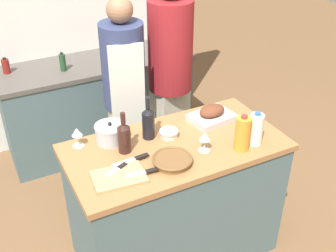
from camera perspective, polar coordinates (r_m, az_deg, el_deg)
The scene contains 23 objects.
ground_plane at distance 3.24m, azimuth 0.89°, elevation -16.21°, with size 12.00×12.00×0.00m, color brown.
kitchen_island at distance 2.91m, azimuth 0.97°, elevation -10.09°, with size 1.37×0.71×0.93m.
back_counter at distance 4.13m, azimuth -9.35°, elevation 2.93°, with size 1.80×0.60×0.89m.
back_wall at distance 4.13m, azimuth -12.02°, elevation 15.18°, with size 2.30×0.10×2.55m.
roasting_pan at distance 2.87m, azimuth 5.94°, elevation 1.52°, with size 0.32×0.25×0.11m.
wicker_basket at distance 2.46m, azimuth 0.57°, elevation -4.64°, with size 0.24×0.24×0.04m.
cutting_board at distance 2.37m, azimuth -6.67°, elevation -6.85°, with size 0.31×0.23×0.02m.
stock_pot at distance 2.66m, azimuth -7.79°, elevation -0.95°, with size 0.20×0.20×0.14m.
mixing_bowl at distance 2.69m, azimuth 0.11°, elevation -0.94°, with size 0.13×0.13×0.05m.
juice_jug at distance 2.57m, azimuth 10.06°, elevation -1.01°, with size 0.09×0.09×0.24m.
milk_jug at distance 2.64m, azimuth 11.82°, elevation -0.41°, with size 0.09×0.09×0.22m.
wine_bottle_green at distance 2.53m, azimuth -5.97°, elevation -1.44°, with size 0.08×0.08×0.27m.
wine_bottle_dark at distance 2.64m, azimuth -2.69°, elevation 0.54°, with size 0.08×0.08×0.29m.
wine_glass_left at distance 2.62m, azimuth -12.23°, elevation -0.95°, with size 0.07×0.07×0.13m.
wine_glass_right at distance 2.53m, azimuth 5.02°, elevation -1.58°, with size 0.07×0.07×0.13m.
knife_chef at distance 2.47m, azimuth -4.89°, elevation -4.56°, with size 0.23×0.05×0.01m.
knife_paring at distance 2.41m, azimuth -6.93°, elevation -5.83°, with size 0.15×0.09×0.01m.
knife_bread at distance 2.37m, azimuth -3.40°, elevation -6.29°, with size 0.19×0.05×0.01m.
condiment_bottle_tall at distance 3.78m, azimuth -14.08°, elevation 8.36°, with size 0.05×0.05×0.17m.
condiment_bottle_short at distance 3.94m, azimuth -7.38°, elevation 10.27°, with size 0.05×0.05×0.20m.
condiment_bottle_extra at distance 3.89m, azimuth -21.11°, elevation 7.58°, with size 0.06×0.06×0.14m.
person_cook_aproned at distance 3.29m, azimuth -5.92°, elevation 4.67°, with size 0.33×0.35×1.65m.
person_cook_guest at distance 3.41m, azimuth 0.31°, elevation 7.23°, with size 0.35×0.35×1.78m.
Camera 1 is at (-1.03, -1.91, 2.41)m, focal length 45.00 mm.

